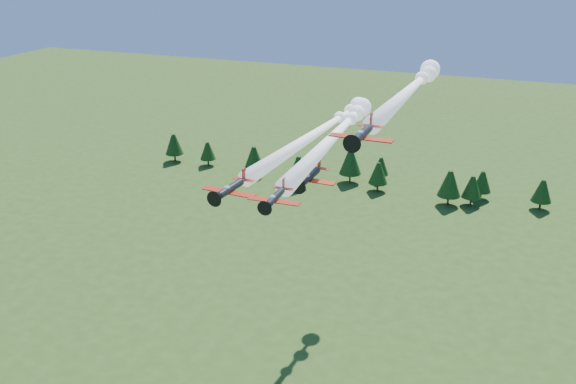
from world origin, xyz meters
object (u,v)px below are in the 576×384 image
(plane_right, at_px, (411,89))
(plane_slot, at_px, (309,177))
(plane_lead, at_px, (337,133))
(plane_left, at_px, (320,131))

(plane_right, distance_m, plane_slot, 24.45)
(plane_lead, relative_size, plane_slot, 5.85)
(plane_right, height_order, plane_slot, plane_right)
(plane_left, relative_size, plane_right, 1.18)
(plane_left, height_order, plane_right, plane_right)
(plane_lead, bearing_deg, plane_left, 117.78)
(plane_left, bearing_deg, plane_slot, -70.20)
(plane_lead, relative_size, plane_left, 0.89)
(plane_lead, height_order, plane_slot, plane_lead)
(plane_left, bearing_deg, plane_lead, -55.56)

